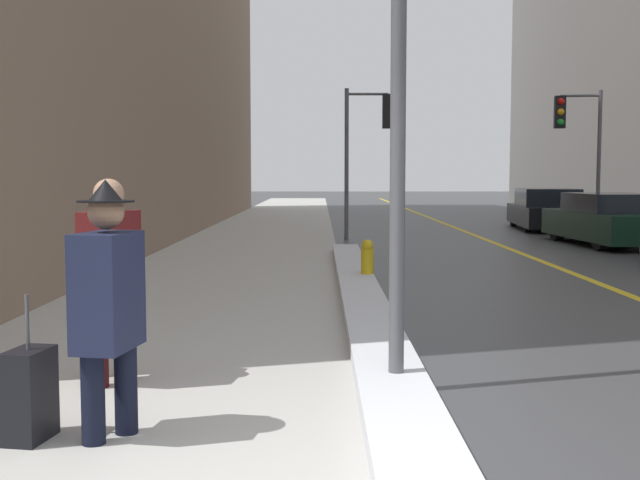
# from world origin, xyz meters

# --- Properties ---
(sidewalk_slab) EXTENTS (4.00, 80.00, 0.01)m
(sidewalk_slab) POSITION_xyz_m (-2.00, 15.00, 0.01)
(sidewalk_slab) COLOR #B2AFA8
(sidewalk_slab) RESTS_ON ground
(road_centre_stripe) EXTENTS (0.16, 80.00, 0.00)m
(road_centre_stripe) POSITION_xyz_m (4.00, 15.00, 0.00)
(road_centre_stripe) COLOR gold
(road_centre_stripe) RESTS_ON ground
(snow_bank_curb) EXTENTS (0.56, 15.11, 0.16)m
(snow_bank_curb) POSITION_xyz_m (0.17, 6.29, 0.08)
(snow_bank_curb) COLOR silver
(snow_bank_curb) RESTS_ON ground
(traffic_light_near) EXTENTS (1.31, 0.32, 3.99)m
(traffic_light_near) POSITION_xyz_m (0.98, 17.36, 2.88)
(traffic_light_near) COLOR #515156
(traffic_light_near) RESTS_ON ground
(traffic_light_far) EXTENTS (1.31, 0.33, 4.06)m
(traffic_light_far) POSITION_xyz_m (6.76, 18.54, 2.94)
(traffic_light_far) COLOR #515156
(traffic_light_far) RESTS_ON ground
(pedestrian_in_glasses) EXTENTS (0.38, 0.56, 1.67)m
(pedestrian_in_glasses) POSITION_xyz_m (-1.74, 1.00, 0.92)
(pedestrian_in_glasses) COLOR black
(pedestrian_in_glasses) RESTS_ON ground
(pedestrian_with_shoulder_bag) EXTENTS (0.40, 0.78, 1.67)m
(pedestrian_with_shoulder_bag) POSITION_xyz_m (-2.08, 2.38, 0.93)
(pedestrian_with_shoulder_bag) COLOR #340C0C
(pedestrian_with_shoulder_bag) RESTS_ON ground
(parked_car_dark_green) EXTENTS (2.14, 4.60, 1.26)m
(parked_car_dark_green) POSITION_xyz_m (6.69, 15.41, 0.61)
(parked_car_dark_green) COLOR black
(parked_car_dark_green) RESTS_ON ground
(parked_car_black) EXTENTS (2.24, 4.79, 1.29)m
(parked_car_black) POSITION_xyz_m (6.74, 21.15, 0.60)
(parked_car_black) COLOR black
(parked_car_black) RESTS_ON ground
(rolling_suitcase) EXTENTS (0.28, 0.39, 0.95)m
(rolling_suitcase) POSITION_xyz_m (-2.24, 0.97, 0.30)
(rolling_suitcase) COLOR black
(rolling_suitcase) RESTS_ON ground
(fire_hydrant) EXTENTS (0.20, 0.20, 0.70)m
(fire_hydrant) POSITION_xyz_m (0.35, 8.43, 0.35)
(fire_hydrant) COLOR gold
(fire_hydrant) RESTS_ON ground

